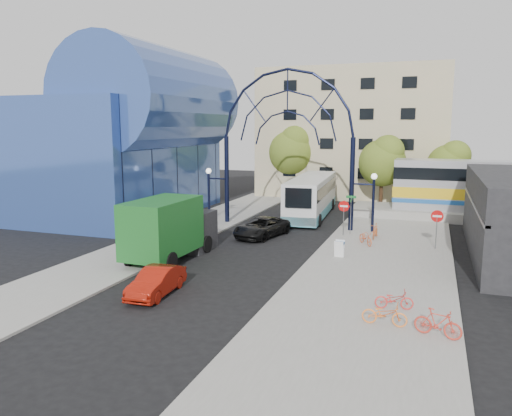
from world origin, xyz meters
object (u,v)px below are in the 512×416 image
at_px(bike_near_a, 366,238).
at_px(bike_near_b, 375,231).
at_px(green_truck, 171,228).
at_px(black_suv, 262,227).
at_px(gateway_arch, 287,116).
at_px(city_bus, 312,196).
at_px(red_sedan, 156,282).
at_px(tree_north_b, 293,150).
at_px(bike_far_a, 385,314).
at_px(stop_sign, 344,209).
at_px(tree_north_c, 450,164).
at_px(bike_far_c, 394,299).
at_px(tree_north_a, 384,160).
at_px(street_name_sign, 351,206).
at_px(sandwich_board, 339,247).
at_px(do_not_enter_sign, 437,220).
at_px(bike_far_b, 438,323).

xyz_separation_m(bike_near_a, bike_near_b, (0.37, 2.12, 0.04)).
relative_size(green_truck, black_suv, 1.48).
relative_size(gateway_arch, black_suv, 2.73).
relative_size(city_bus, red_sedan, 3.26).
xyz_separation_m(gateway_arch, tree_north_b, (-3.88, 15.93, -3.29)).
relative_size(gateway_arch, bike_far_a, 7.78).
relative_size(black_suv, red_sedan, 1.28).
height_order(stop_sign, bike_near_a, stop_sign).
height_order(tree_north_c, bike_far_c, tree_north_c).
relative_size(tree_north_b, black_suv, 1.60).
xyz_separation_m(city_bus, black_suv, (-1.41, -9.36, -1.10)).
bearing_deg(black_suv, city_bus, 94.33).
relative_size(tree_north_b, bike_far_a, 4.56).
bearing_deg(tree_north_a, gateway_arch, -117.17).
distance_m(gateway_arch, street_name_sign, 8.38).
bearing_deg(green_truck, city_bus, 75.98).
distance_m(stop_sign, tree_north_b, 20.18).
xyz_separation_m(red_sedan, bike_far_a, (10.41, -0.43, -0.06)).
xyz_separation_m(green_truck, bike_far_c, (13.14, -4.44, -1.30)).
relative_size(tree_north_a, black_suv, 1.40).
relative_size(street_name_sign, sandwich_board, 2.83).
height_order(gateway_arch, green_truck, gateway_arch).
distance_m(bike_near_b, bike_far_c, 13.77).
bearing_deg(city_bus, street_name_sign, -60.81).
xyz_separation_m(do_not_enter_sign, bike_far_a, (-1.89, -13.71, -1.39)).
distance_m(gateway_arch, bike_far_a, 21.45).
xyz_separation_m(sandwich_board, red_sedan, (-6.90, -9.26, -0.10)).
bearing_deg(black_suv, green_truck, -99.93).
distance_m(gateway_arch, green_truck, 13.72).
distance_m(gateway_arch, do_not_enter_sign, 13.43).
xyz_separation_m(do_not_enter_sign, bike_near_a, (-4.32, -0.32, -1.39)).
relative_size(stop_sign, do_not_enter_sign, 1.01).
xyz_separation_m(green_truck, red_sedan, (2.51, -5.94, -1.20)).
distance_m(street_name_sign, city_bus, 8.17).
distance_m(stop_sign, bike_far_b, 17.40).
relative_size(do_not_enter_sign, bike_near_a, 1.41).
bearing_deg(bike_far_a, black_suv, 36.85).
xyz_separation_m(street_name_sign, tree_north_a, (0.92, 13.33, 2.48)).
bearing_deg(bike_far_a, stop_sign, 16.77).
bearing_deg(stop_sign, gateway_arch, 157.37).
xyz_separation_m(city_bus, bike_near_b, (6.32, -7.62, -1.17)).
relative_size(green_truck, bike_near_a, 4.19).
relative_size(tree_north_c, bike_near_a, 3.69).
bearing_deg(sandwich_board, green_truck, -160.56).
bearing_deg(gateway_arch, city_bus, 82.38).
bearing_deg(sandwich_board, bike_far_c, -64.32).
bearing_deg(red_sedan, sandwich_board, 49.86).
height_order(sandwich_board, tree_north_c, tree_north_c).
relative_size(black_suv, bike_far_b, 2.83).
height_order(red_sedan, bike_far_a, red_sedan).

